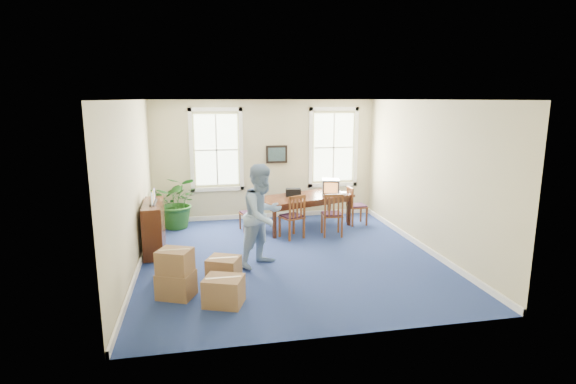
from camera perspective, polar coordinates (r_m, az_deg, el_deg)
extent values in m
plane|color=navy|center=(9.42, 0.11, -8.22)|extent=(6.50, 6.50, 0.00)
plane|color=white|center=(8.85, 0.12, 11.63)|extent=(6.50, 6.50, 0.00)
plane|color=#C2B88D|center=(12.17, -2.88, 4.10)|extent=(6.50, 0.00, 6.50)
plane|color=#C2B88D|center=(5.93, 6.27, -4.18)|extent=(6.50, 0.00, 6.50)
plane|color=#C2B88D|center=(8.92, -19.14, 0.64)|extent=(0.00, 6.50, 6.50)
plane|color=#C2B88D|center=(10.02, 17.20, 1.93)|extent=(0.00, 6.50, 6.50)
cube|color=white|center=(12.44, -2.79, -2.97)|extent=(6.00, 0.04, 0.12)
cube|color=white|center=(9.32, -18.31, -8.67)|extent=(0.04, 6.50, 0.12)
cube|color=white|center=(10.37, 16.54, -6.49)|extent=(0.04, 6.50, 0.12)
cube|color=white|center=(11.60, 7.05, -0.15)|extent=(0.21, 0.24, 0.05)
cube|color=black|center=(11.31, 0.67, -0.02)|extent=(0.41, 0.30, 0.19)
imported|color=#82A0C3|center=(8.70, -3.24, -2.99)|extent=(1.24, 1.21, 2.01)
cube|color=#411E0F|center=(9.95, -16.66, -4.41)|extent=(0.43, 1.37, 1.07)
imported|color=#1C4A17|center=(11.64, -13.83, -1.23)|extent=(1.37, 1.24, 1.34)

